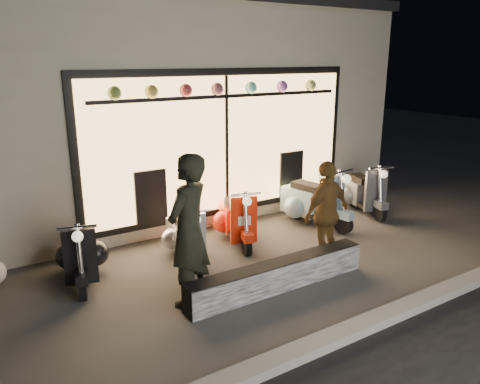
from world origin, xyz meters
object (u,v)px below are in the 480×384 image
object	(u,v)px
graffiti_barrier	(278,275)
scooter_red	(236,218)
scooter_silver	(184,234)
man	(189,231)
woman	(326,213)

from	to	relation	value
graffiti_barrier	scooter_red	xyz separation A→B (m)	(0.48, 1.85, 0.19)
scooter_silver	scooter_red	bearing A→B (deg)	16.24
graffiti_barrier	man	bearing A→B (deg)	164.61
graffiti_barrier	woman	bearing A→B (deg)	15.79
scooter_red	man	distance (m)	2.32
scooter_silver	woman	size ratio (longest dim) A/B	0.77
scooter_silver	man	world-z (taller)	man
scooter_silver	man	distance (m)	1.63
graffiti_barrier	scooter_silver	bearing A→B (deg)	108.68
graffiti_barrier	scooter_silver	distance (m)	1.81
scooter_red	woman	distance (m)	1.71
woman	graffiti_barrier	bearing A→B (deg)	7.21
graffiti_barrier	man	distance (m)	1.44
scooter_silver	woman	bearing A→B (deg)	-30.54
scooter_silver	woman	distance (m)	2.25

